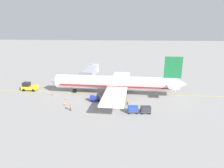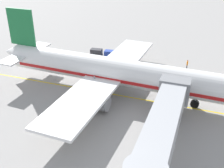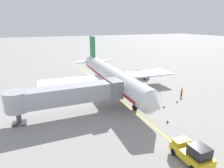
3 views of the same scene
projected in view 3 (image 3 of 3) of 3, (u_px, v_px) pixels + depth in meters
ground_plane at (108, 90)px, 42.42m from camera, size 400.00×400.00×0.00m
gate_lead_in_line at (108, 90)px, 42.42m from camera, size 0.24×80.00×0.01m
parked_airliner at (111, 76)px, 42.07m from camera, size 30.19×37.31×10.63m
jet_bridge at (68, 95)px, 29.99m from camera, size 17.61×3.50×4.98m
pushback_tractor at (192, 153)px, 20.17m from camera, size 2.31×4.45×2.40m
baggage_tug_lead at (144, 90)px, 40.58m from camera, size 1.59×2.64×1.62m
baggage_cart_front at (145, 75)px, 51.08m from camera, size 1.54×2.96×1.58m
baggage_cart_second_in_train at (139, 73)px, 53.44m from camera, size 1.54×2.96×1.58m
ground_crew_wing_walker at (182, 91)px, 38.95m from camera, size 0.73×0.26×1.69m
ground_crew_loader at (132, 78)px, 48.27m from camera, size 0.71×0.36×1.69m
ground_crew_marshaller at (132, 83)px, 44.38m from camera, size 0.72×0.33×1.69m
safety_cone_nose_left at (164, 106)px, 33.79m from camera, size 0.36×0.36×0.59m
safety_cone_nose_right at (168, 120)px, 28.69m from camera, size 0.36×0.36×0.59m
safety_cone_wing_tip at (177, 101)px, 36.02m from camera, size 0.36×0.36×0.59m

